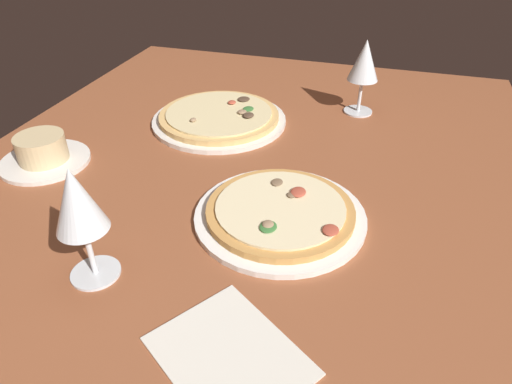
% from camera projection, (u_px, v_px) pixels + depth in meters
% --- Properties ---
extents(dining_table, '(1.50, 1.10, 0.04)m').
position_uv_depth(dining_table, '(234.00, 204.00, 0.82)').
color(dining_table, brown).
rests_on(dining_table, ground).
extents(pizza_main, '(0.28, 0.28, 0.03)m').
position_uv_depth(pizza_main, '(280.00, 213.00, 0.74)').
color(pizza_main, white).
rests_on(pizza_main, dining_table).
extents(pizza_side, '(0.30, 0.30, 0.03)m').
position_uv_depth(pizza_side, '(219.00, 118.00, 1.04)').
color(pizza_side, silver).
rests_on(pizza_side, dining_table).
extents(ramekin_on_saucer, '(0.17, 0.17, 0.06)m').
position_uv_depth(ramekin_on_saucer, '(41.00, 154.00, 0.88)').
color(ramekin_on_saucer, silver).
rests_on(ramekin_on_saucer, dining_table).
extents(wine_glass_far, '(0.07, 0.07, 0.17)m').
position_uv_depth(wine_glass_far, '(364.00, 63.00, 1.03)').
color(wine_glass_far, silver).
rests_on(wine_glass_far, dining_table).
extents(wine_glass_near, '(0.07, 0.07, 0.17)m').
position_uv_depth(wine_glass_near, '(77.00, 204.00, 0.58)').
color(wine_glass_near, silver).
rests_on(wine_glass_near, dining_table).
extents(paper_menu, '(0.21, 0.22, 0.00)m').
position_uv_depth(paper_menu, '(229.00, 356.00, 0.53)').
color(paper_menu, silver).
rests_on(paper_menu, dining_table).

